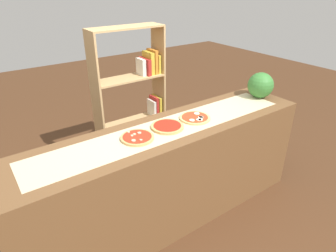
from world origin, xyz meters
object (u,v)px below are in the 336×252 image
bookshelf (138,101)px  pizza_mozzarella_2 (195,118)px  pizza_mushroom_0 (137,137)px  watermelon (261,85)px  pizza_plain_1 (167,126)px

bookshelf → pizza_mozzarella_2: bearing=-90.0°
pizza_mushroom_0 → watermelon: (1.42, 0.04, 0.11)m
pizza_mozzarella_2 → watermelon: watermelon is taller
pizza_mushroom_0 → pizza_plain_1: bearing=3.5°
pizza_mozzarella_2 → bookshelf: (0.00, 0.97, -0.17)m
pizza_mushroom_0 → watermelon: bearing=1.4°
pizza_mozzarella_2 → bookshelf: 0.99m
watermelon → bookshelf: size_ratio=0.16×
pizza_mushroom_0 → bookshelf: bearing=60.0°
pizza_mozzarella_2 → watermelon: size_ratio=1.04×
pizza_mushroom_0 → pizza_plain_1: (0.29, 0.02, 0.00)m
pizza_mushroom_0 → pizza_mozzarella_2: pizza_mushroom_0 is taller
pizza_mushroom_0 → pizza_plain_1: 0.29m
pizza_mozzarella_2 → pizza_plain_1: bearing=179.8°
watermelon → bookshelf: 1.30m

